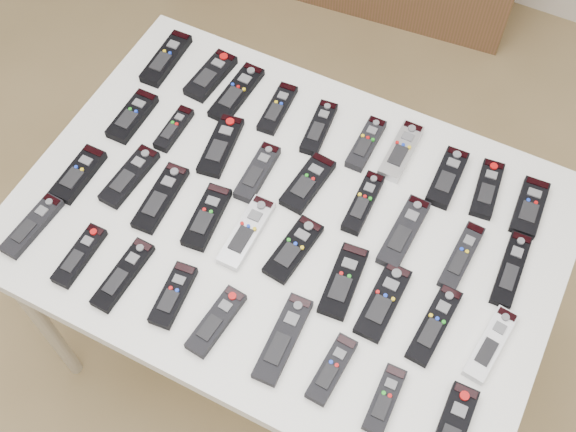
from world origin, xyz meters
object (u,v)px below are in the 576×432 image
at_px(remote_17, 461,256).
at_px(remote_23, 247,232).
at_px(remote_2, 237,93).
at_px(remote_30, 80,256).
at_px(remote_0, 166,59).
at_px(remote_4, 319,128).
at_px(remote_16, 404,232).
at_px(table, 288,233).
at_px(remote_9, 530,207).
at_px(remote_24, 293,249).
at_px(remote_13, 257,172).
at_px(remote_27, 434,325).
at_px(remote_37, 451,431).
at_px(remote_20, 130,176).
at_px(remote_14, 308,183).
at_px(remote_25, 343,281).
at_px(remote_3, 278,108).
at_px(remote_28, 490,344).
at_px(remote_5, 366,144).
at_px(remote_8, 487,189).
at_px(remote_21, 161,198).
at_px(remote_33, 216,321).
at_px(remote_26, 383,302).
at_px(remote_32, 173,295).
at_px(remote_1, 211,76).
at_px(remote_12, 221,146).
at_px(remote_22, 207,217).
at_px(remote_19, 79,174).
at_px(remote_34, 283,339).
at_px(remote_29, 32,226).
at_px(remote_11, 174,129).
at_px(remote_31, 123,275).
at_px(remote_36, 385,400).
at_px(remote_18, 511,269).
at_px(remote_15, 363,203).

xyz_separation_m(remote_17, remote_23, (-0.46, -0.16, -0.00)).
height_order(remote_2, remote_30, remote_30).
bearing_deg(remote_0, remote_4, -5.07).
bearing_deg(remote_16, table, -159.50).
distance_m(table, remote_9, 0.57).
bearing_deg(remote_24, remote_13, 145.34).
distance_m(remote_16, remote_30, 0.74).
distance_m(remote_0, remote_27, 0.99).
bearing_deg(remote_37, remote_13, 148.12).
xyz_separation_m(remote_9, remote_20, (-0.88, -0.35, 0.00)).
distance_m(remote_14, remote_25, 0.27).
distance_m(remote_3, remote_28, 0.78).
distance_m(remote_5, remote_9, 0.42).
xyz_separation_m(remote_0, remote_17, (0.91, -0.21, -0.00)).
bearing_deg(remote_2, remote_8, 2.83).
xyz_separation_m(remote_21, remote_33, (0.27, -0.21, 0.00)).
bearing_deg(remote_26, remote_32, -153.98).
distance_m(remote_1, remote_30, 0.60).
distance_m(remote_8, remote_12, 0.65).
height_order(remote_4, remote_22, remote_22).
bearing_deg(remote_19, remote_22, 5.88).
height_order(remote_19, remote_34, remote_19).
height_order(remote_3, remote_19, remote_19).
distance_m(remote_23, remote_32, 0.22).
height_order(remote_29, remote_32, remote_32).
bearing_deg(remote_28, remote_26, -170.56).
bearing_deg(remote_14, remote_12, -175.23).
bearing_deg(remote_0, remote_19, -90.35).
distance_m(remote_5, remote_12, 0.36).
distance_m(remote_11, remote_12, 0.13).
distance_m(remote_22, remote_30, 0.30).
bearing_deg(table, remote_31, -131.25).
relative_size(table, remote_27, 6.61).
xyz_separation_m(remote_22, remote_33, (0.15, -0.22, -0.00)).
relative_size(remote_11, remote_14, 0.84).
relative_size(remote_3, remote_28, 0.91).
bearing_deg(remote_36, remote_31, 178.54).
xyz_separation_m(table, remote_32, (-0.13, -0.29, 0.07)).
bearing_deg(remote_24, remote_37, -19.82).
distance_m(remote_20, remote_31, 0.26).
xyz_separation_m(remote_8, remote_32, (-0.52, -0.57, 0.00)).
height_order(remote_19, remote_28, remote_19).
xyz_separation_m(remote_18, remote_31, (-0.76, -0.40, 0.00)).
distance_m(remote_9, remote_17, 0.22).
xyz_separation_m(remote_15, remote_31, (-0.40, -0.41, -0.00)).
distance_m(remote_13, remote_34, 0.43).
distance_m(remote_18, remote_29, 1.09).
relative_size(remote_28, remote_34, 0.87).
relative_size(remote_1, remote_22, 0.98).
relative_size(remote_21, remote_30, 1.19).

